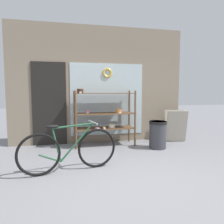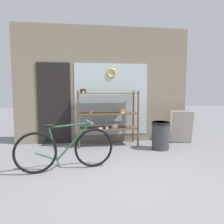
{
  "view_description": "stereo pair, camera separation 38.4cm",
  "coord_description": "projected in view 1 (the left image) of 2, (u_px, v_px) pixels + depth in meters",
  "views": [
    {
      "loc": [
        -1.01,
        -3.14,
        1.39
      ],
      "look_at": [
        0.03,
        1.28,
        0.94
      ],
      "focal_mm": 35.0,
      "sensor_mm": 36.0,
      "label": 1
    },
    {
      "loc": [
        -0.63,
        -3.21,
        1.39
      ],
      "look_at": [
        0.03,
        1.28,
        0.94
      ],
      "focal_mm": 35.0,
      "sensor_mm": 36.0,
      "label": 2
    }
  ],
  "objects": [
    {
      "name": "bicycle",
      "position": [
        69.0,
        150.0,
        3.73
      ],
      "size": [
        1.69,
        0.5,
        0.84
      ],
      "rotation": [
        0.0,
        0.0,
        0.2
      ],
      "color": "black",
      "rests_on": "ground_plane"
    },
    {
      "name": "sandwich_board",
      "position": [
        176.0,
        126.0,
        5.93
      ],
      "size": [
        0.61,
        0.48,
        0.85
      ],
      "rotation": [
        0.0,
        0.0,
        -0.21
      ],
      "color": "#B2A893",
      "rests_on": "ground_plane"
    },
    {
      "name": "ground_plane",
      "position": [
        129.0,
        180.0,
        3.41
      ],
      "size": [
        30.0,
        30.0,
        0.0
      ],
      "primitive_type": "plane",
      "color": "gray"
    },
    {
      "name": "storefront_facade",
      "position": [
        98.0,
        86.0,
        5.8
      ],
      "size": [
        4.64,
        0.13,
        3.07
      ],
      "color": "gray",
      "rests_on": "ground_plane"
    },
    {
      "name": "trash_bin",
      "position": [
        158.0,
        134.0,
        5.24
      ],
      "size": [
        0.43,
        0.43,
        0.66
      ],
      "color": "#38383D",
      "rests_on": "ground_plane"
    },
    {
      "name": "display_case",
      "position": [
        104.0,
        113.0,
        5.49
      ],
      "size": [
        1.51,
        0.53,
        1.43
      ],
      "color": "brown",
      "rests_on": "ground_plane"
    }
  ]
}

